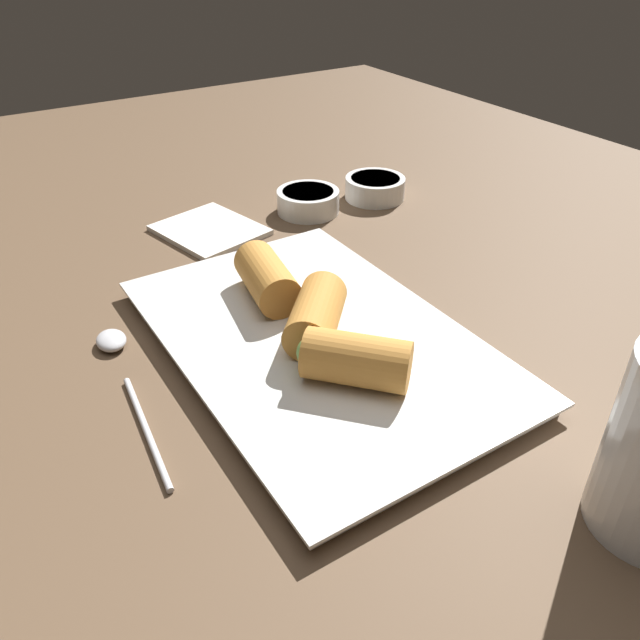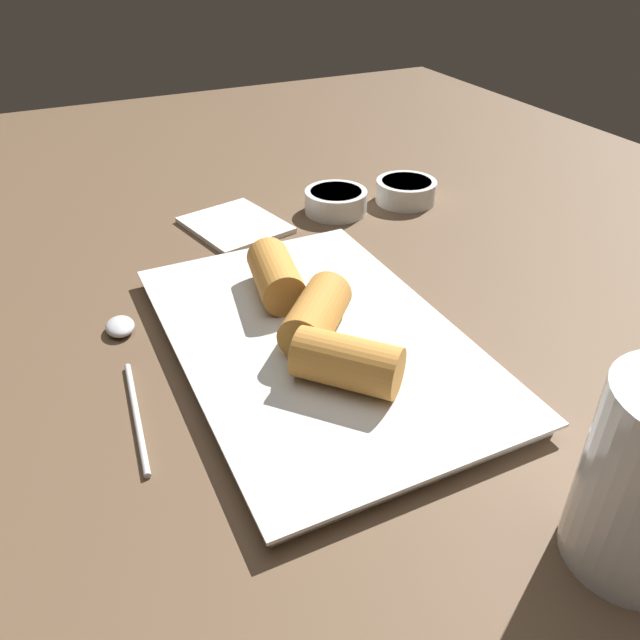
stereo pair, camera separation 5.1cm
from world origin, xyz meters
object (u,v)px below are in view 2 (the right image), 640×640
at_px(serving_plate, 320,343).
at_px(dipping_bowl_near, 336,201).
at_px(napkin, 235,225).
at_px(dipping_bowl_far, 406,190).
at_px(spoon, 124,346).

height_order(serving_plate, dipping_bowl_near, dipping_bowl_near).
relative_size(serving_plate, napkin, 2.63).
distance_m(serving_plate, dipping_bowl_far, 0.34).
xyz_separation_m(dipping_bowl_near, dipping_bowl_far, (0.01, 0.10, 0.00)).
bearing_deg(spoon, dipping_bowl_far, 113.65).
height_order(dipping_bowl_near, spoon, dipping_bowl_near).
height_order(dipping_bowl_near, dipping_bowl_far, same).
relative_size(dipping_bowl_near, spoon, 0.38).
distance_m(spoon, napkin, 0.25).
bearing_deg(serving_plate, napkin, 176.81).
distance_m(serving_plate, napkin, 0.26).
height_order(spoon, napkin, spoon).
bearing_deg(dipping_bowl_near, napkin, -95.17).
bearing_deg(dipping_bowl_far, spoon, -66.35).
xyz_separation_m(spoon, napkin, (-0.19, 0.17, -0.00)).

